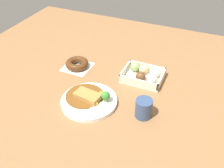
% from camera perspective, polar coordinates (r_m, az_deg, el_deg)
% --- Properties ---
extents(ground_plane, '(1.60, 1.60, 0.00)m').
position_cam_1_polar(ground_plane, '(1.12, -3.54, -2.16)').
color(ground_plane, brown).
extents(curry_plate, '(0.23, 0.23, 0.07)m').
position_cam_1_polar(curry_plate, '(1.07, -4.98, -3.57)').
color(curry_plate, white).
rests_on(curry_plate, ground_plane).
extents(donut_box, '(0.19, 0.15, 0.06)m').
position_cam_1_polar(donut_box, '(1.20, 7.15, 2.07)').
color(donut_box, beige).
rests_on(donut_box, ground_plane).
extents(chocolate_ring_donut, '(0.13, 0.13, 0.04)m').
position_cam_1_polar(chocolate_ring_donut, '(1.29, -7.77, 4.45)').
color(chocolate_ring_donut, white).
rests_on(chocolate_ring_donut, ground_plane).
extents(coffee_mug, '(0.07, 0.07, 0.08)m').
position_cam_1_polar(coffee_mug, '(1.00, 7.07, -5.38)').
color(coffee_mug, '#33476B').
rests_on(coffee_mug, ground_plane).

